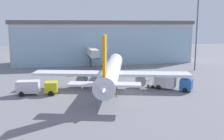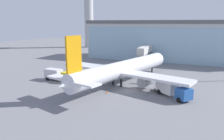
{
  "view_description": "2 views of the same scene",
  "coord_description": "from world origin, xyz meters",
  "px_view_note": "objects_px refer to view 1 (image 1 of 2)",
  "views": [
    {
      "loc": [
        -11.13,
        -48.52,
        12.7
      ],
      "look_at": [
        -2.91,
        3.2,
        3.71
      ],
      "focal_mm": 42.0,
      "sensor_mm": 36.0,
      "label": 1
    },
    {
      "loc": [
        14.81,
        -39.51,
        13.41
      ],
      "look_at": [
        -5.26,
        3.36,
        3.05
      ],
      "focal_mm": 35.0,
      "sensor_mm": 36.0,
      "label": 2
    }
  ],
  "objects_px": {
    "apron_light_mast": "(197,28)",
    "safety_cone_nose": "(117,95)",
    "safety_cone_wingtip": "(39,86)",
    "baggage_cart": "(155,85)",
    "catering_truck": "(36,87)",
    "airplane": "(111,71)",
    "jet_bridge": "(92,53)",
    "fuel_truck": "(172,82)"
  },
  "relations": [
    {
      "from": "catering_truck",
      "to": "apron_light_mast",
      "type": "bearing_deg",
      "value": 28.69
    },
    {
      "from": "jet_bridge",
      "to": "safety_cone_wingtip",
      "type": "xyz_separation_m",
      "value": [
        -12.86,
        -21.46,
        -4.34
      ]
    },
    {
      "from": "airplane",
      "to": "catering_truck",
      "type": "relative_size",
      "value": 4.83
    },
    {
      "from": "apron_light_mast",
      "to": "fuel_truck",
      "type": "relative_size",
      "value": 2.84
    },
    {
      "from": "catering_truck",
      "to": "safety_cone_wingtip",
      "type": "distance_m",
      "value": 5.82
    },
    {
      "from": "airplane",
      "to": "safety_cone_nose",
      "type": "bearing_deg",
      "value": -168.29
    },
    {
      "from": "apron_light_mast",
      "to": "safety_cone_nose",
      "type": "distance_m",
      "value": 37.64
    },
    {
      "from": "jet_bridge",
      "to": "safety_cone_nose",
      "type": "xyz_separation_m",
      "value": [
        1.74,
        -30.75,
        -4.34
      ]
    },
    {
      "from": "baggage_cart",
      "to": "safety_cone_wingtip",
      "type": "height_order",
      "value": "baggage_cart"
    },
    {
      "from": "jet_bridge",
      "to": "apron_light_mast",
      "type": "height_order",
      "value": "apron_light_mast"
    },
    {
      "from": "safety_cone_nose",
      "to": "safety_cone_wingtip",
      "type": "bearing_deg",
      "value": 147.53
    },
    {
      "from": "airplane",
      "to": "fuel_truck",
      "type": "xyz_separation_m",
      "value": [
        11.56,
        -4.04,
        -1.85
      ]
    },
    {
      "from": "apron_light_mast",
      "to": "fuel_truck",
      "type": "distance_m",
      "value": 27.46
    },
    {
      "from": "safety_cone_nose",
      "to": "safety_cone_wingtip",
      "type": "height_order",
      "value": "same"
    },
    {
      "from": "baggage_cart",
      "to": "safety_cone_nose",
      "type": "bearing_deg",
      "value": 12.15
    },
    {
      "from": "baggage_cart",
      "to": "safety_cone_wingtip",
      "type": "relative_size",
      "value": 5.81
    },
    {
      "from": "apron_light_mast",
      "to": "fuel_truck",
      "type": "bearing_deg",
      "value": -126.26
    },
    {
      "from": "fuel_truck",
      "to": "safety_cone_nose",
      "type": "bearing_deg",
      "value": -127.16
    },
    {
      "from": "apron_light_mast",
      "to": "safety_cone_wingtip",
      "type": "height_order",
      "value": "apron_light_mast"
    },
    {
      "from": "catering_truck",
      "to": "safety_cone_wingtip",
      "type": "height_order",
      "value": "catering_truck"
    },
    {
      "from": "airplane",
      "to": "fuel_truck",
      "type": "relative_size",
      "value": 4.99
    },
    {
      "from": "apron_light_mast",
      "to": "safety_cone_nose",
      "type": "bearing_deg",
      "value": -138.33
    },
    {
      "from": "airplane",
      "to": "safety_cone_wingtip",
      "type": "xyz_separation_m",
      "value": [
        -14.76,
        1.94,
        -3.04
      ]
    },
    {
      "from": "fuel_truck",
      "to": "jet_bridge",
      "type": "bearing_deg",
      "value": 153.16
    },
    {
      "from": "jet_bridge",
      "to": "safety_cone_wingtip",
      "type": "distance_m",
      "value": 25.39
    },
    {
      "from": "catering_truck",
      "to": "baggage_cart",
      "type": "height_order",
      "value": "catering_truck"
    },
    {
      "from": "apron_light_mast",
      "to": "fuel_truck",
      "type": "xyz_separation_m",
      "value": [
        -15.02,
        -20.47,
        -10.47
      ]
    },
    {
      "from": "airplane",
      "to": "fuel_truck",
      "type": "bearing_deg",
      "value": -96.32
    },
    {
      "from": "catering_truck",
      "to": "fuel_truck",
      "type": "xyz_separation_m",
      "value": [
        26.28,
        -0.28,
        0.0
      ]
    },
    {
      "from": "baggage_cart",
      "to": "safety_cone_nose",
      "type": "distance_m",
      "value": 10.96
    },
    {
      "from": "baggage_cart",
      "to": "catering_truck",
      "type": "bearing_deg",
      "value": -15.74
    },
    {
      "from": "jet_bridge",
      "to": "safety_cone_wingtip",
      "type": "relative_size",
      "value": 22.05
    },
    {
      "from": "catering_truck",
      "to": "airplane",
      "type": "bearing_deg",
      "value": 16.97
    },
    {
      "from": "airplane",
      "to": "catering_truck",
      "type": "bearing_deg",
      "value": 117.28
    },
    {
      "from": "jet_bridge",
      "to": "fuel_truck",
      "type": "xyz_separation_m",
      "value": [
        13.46,
        -27.43,
        -3.15
      ]
    },
    {
      "from": "safety_cone_wingtip",
      "to": "catering_truck",
      "type": "bearing_deg",
      "value": -89.63
    },
    {
      "from": "jet_bridge",
      "to": "catering_truck",
      "type": "distance_m",
      "value": 30.2
    },
    {
      "from": "jet_bridge",
      "to": "fuel_truck",
      "type": "distance_m",
      "value": 30.72
    },
    {
      "from": "airplane",
      "to": "catering_truck",
      "type": "distance_m",
      "value": 15.31
    },
    {
      "from": "fuel_truck",
      "to": "baggage_cart",
      "type": "relative_size",
      "value": 2.24
    },
    {
      "from": "safety_cone_wingtip",
      "to": "jet_bridge",
      "type": "bearing_deg",
      "value": 59.06
    },
    {
      "from": "catering_truck",
      "to": "safety_cone_wingtip",
      "type": "relative_size",
      "value": 13.44
    }
  ]
}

